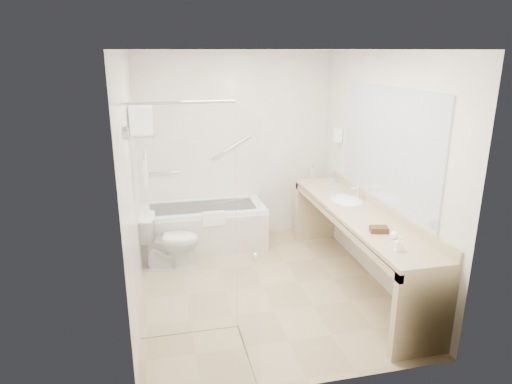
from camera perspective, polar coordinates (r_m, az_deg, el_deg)
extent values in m
plane|color=tan|center=(5.15, 0.75, -11.67)|extent=(3.20, 3.20, 0.00)
cube|color=silver|center=(4.51, 0.88, 17.36)|extent=(2.60, 3.20, 0.10)
cube|color=silver|center=(6.20, -2.66, 5.70)|extent=(2.60, 0.10, 2.50)
cube|color=silver|center=(3.23, 7.49, -5.57)|extent=(2.60, 0.10, 2.50)
cube|color=silver|center=(4.56, -15.28, 0.83)|extent=(0.10, 3.20, 2.50)
cube|color=silver|center=(5.13, 15.09, 2.65)|extent=(0.10, 3.20, 2.50)
cube|color=white|center=(6.08, -6.60, -4.24)|extent=(1.60, 0.70, 0.55)
cube|color=beige|center=(5.76, -6.19, -5.76)|extent=(1.60, 0.02, 0.50)
cube|color=white|center=(5.68, -5.28, -3.32)|extent=(0.28, 0.06, 0.18)
cylinder|color=silver|center=(6.14, -11.32, 2.39)|extent=(0.40, 0.03, 0.03)
cylinder|color=silver|center=(6.15, -3.05, 5.61)|extent=(0.53, 0.03, 0.33)
cube|color=silver|center=(3.96, -8.87, -4.32)|extent=(0.90, 0.01, 2.10)
cube|color=silver|center=(3.60, -1.13, -6.37)|extent=(0.02, 0.90, 2.10)
cylinder|color=silver|center=(3.71, -9.63, 10.95)|extent=(0.90, 0.02, 0.02)
sphere|color=silver|center=(3.49, -0.14, -8.04)|extent=(0.05, 0.05, 0.05)
cylinder|color=silver|center=(3.28, -16.04, 7.07)|extent=(0.04, 0.10, 0.10)
cube|color=silver|center=(4.80, -14.01, 7.26)|extent=(0.24, 0.55, 0.02)
cylinder|color=silver|center=(4.84, -13.82, 4.69)|extent=(0.02, 0.55, 0.02)
cube|color=white|center=(4.88, -13.69, 2.86)|extent=(0.03, 0.42, 0.32)
cube|color=white|center=(4.79, -14.06, 7.91)|extent=(0.22, 0.40, 0.08)
cube|color=white|center=(4.78, -14.13, 8.93)|extent=(0.22, 0.40, 0.08)
cube|color=white|center=(4.77, -14.21, 9.95)|extent=(0.22, 0.40, 0.08)
cube|color=#CDB589|center=(5.00, 12.70, -2.64)|extent=(0.55, 2.70, 0.05)
cube|color=#CDB589|center=(5.09, 15.41, -1.60)|extent=(0.03, 2.70, 0.10)
cube|color=#CDB589|center=(4.92, 9.97, -3.49)|extent=(0.04, 2.70, 0.08)
cube|color=#CDB589|center=(4.15, 20.15, -14.16)|extent=(0.55, 0.08, 0.80)
cube|color=#CDB589|center=(6.28, 7.42, -2.34)|extent=(0.55, 0.08, 0.80)
ellipsoid|color=white|center=(5.36, 11.19, -1.25)|extent=(0.40, 0.52, 0.14)
cylinder|color=silver|center=(5.38, 12.68, -0.03)|extent=(0.03, 0.03, 0.14)
cube|color=#B7BBC4|center=(4.93, 16.06, 5.58)|extent=(0.02, 2.00, 1.20)
cube|color=white|center=(5.99, 10.21, 6.99)|extent=(0.08, 0.10, 0.18)
imported|color=white|center=(5.52, -10.65, -6.04)|extent=(0.72, 0.46, 0.67)
cube|color=#4F2B1C|center=(4.47, 15.12, -4.53)|extent=(0.19, 0.15, 0.06)
imported|color=white|center=(4.12, 17.37, -6.63)|extent=(0.07, 0.14, 0.06)
imported|color=white|center=(4.35, 16.98, -5.10)|extent=(0.12, 0.13, 0.08)
cylinder|color=silver|center=(6.04, 7.10, 2.25)|extent=(0.06, 0.06, 0.18)
cylinder|color=#287AE5|center=(6.01, 7.13, 3.20)|extent=(0.03, 0.03, 0.03)
cylinder|color=silver|center=(5.44, 9.98, 0.35)|extent=(0.06, 0.06, 0.17)
cylinder|color=#287AE5|center=(5.41, 10.04, 1.34)|extent=(0.03, 0.03, 0.02)
cylinder|color=silver|center=(5.68, 9.44, 1.06)|extent=(0.06, 0.06, 0.16)
cylinder|color=#287AE5|center=(5.66, 9.48, 1.93)|extent=(0.03, 0.03, 0.02)
cylinder|color=silver|center=(5.43, 9.53, -0.15)|extent=(0.08, 0.08, 0.08)
cylinder|color=silver|center=(5.29, 9.60, -0.60)|extent=(0.07, 0.07, 0.08)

